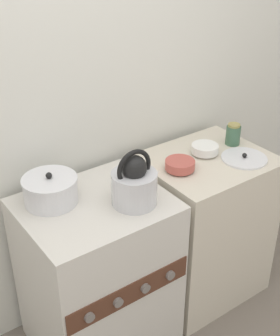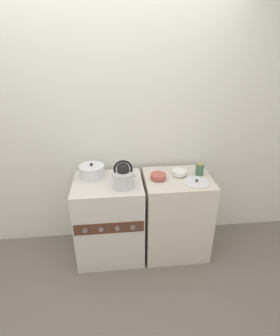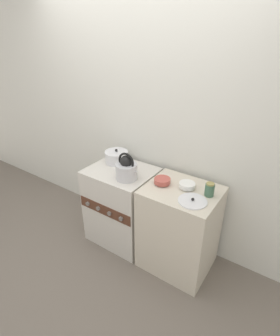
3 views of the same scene
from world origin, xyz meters
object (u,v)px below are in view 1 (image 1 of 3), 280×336
enamel_bowl (180,165)px  small_ceramic_bowl (205,149)px  kettle (135,183)px  cooking_pot (50,190)px  storage_jar (233,134)px  loose_pot_lid (244,158)px  stove (99,275)px

enamel_bowl → small_ceramic_bowl: size_ratio=1.05×
enamel_bowl → small_ceramic_bowl: 0.22m
kettle → enamel_bowl: bearing=14.7°
kettle → cooking_pot: (-0.29, 0.22, -0.04)m
small_ceramic_bowl → storage_jar: storage_jar is taller
loose_pot_lid → cooking_pot: bearing=166.2°
enamel_bowl → kettle: bearing=-165.3°
storage_jar → stove: bearing=-177.3°
stove → enamel_bowl: enamel_bowl is taller
stove → loose_pot_lid: loose_pot_lid is taller
stove → loose_pot_lid: 0.93m
kettle → loose_pot_lid: 0.67m
kettle → cooking_pot: size_ratio=1.08×
enamel_bowl → small_ceramic_bowl: (0.21, 0.05, -0.00)m
cooking_pot → small_ceramic_bowl: size_ratio=1.73×
kettle → small_ceramic_bowl: kettle is taller
cooking_pot → loose_pot_lid: size_ratio=1.04×
kettle → small_ceramic_bowl: size_ratio=1.87×
kettle → stove: bearing=146.8°
cooking_pot → storage_jar: 1.03m
storage_jar → enamel_bowl: bearing=-172.7°
cooking_pot → enamel_bowl: bearing=-11.9°
kettle → storage_jar: 0.75m
cooking_pot → loose_pot_lid: bearing=-13.8°
kettle → loose_pot_lid: kettle is taller
kettle → small_ceramic_bowl: (0.54, 0.14, -0.06)m
enamel_bowl → small_ceramic_bowl: enamel_bowl is taller
loose_pot_lid → storage_jar: bearing=64.8°
small_ceramic_bowl → loose_pot_lid: 0.20m
storage_jar → loose_pot_lid: storage_jar is taller
stove → small_ceramic_bowl: small_ceramic_bowl is taller
cooking_pot → enamel_bowl: (0.62, -0.13, -0.02)m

